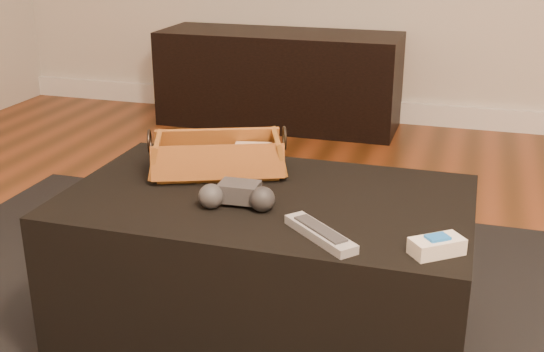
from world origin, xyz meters
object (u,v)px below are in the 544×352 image
(media_cabinet, at_px, (279,79))
(silver_remote, at_px, (320,233))
(game_controller, at_px, (238,195))
(wicker_basket, at_px, (218,158))
(tv_remote, at_px, (211,167))
(cream_gadget, at_px, (437,246))
(ottoman, at_px, (267,270))

(media_cabinet, relative_size, silver_remote, 6.95)
(media_cabinet, height_order, game_controller, media_cabinet)
(wicker_basket, distance_m, silver_remote, 0.48)
(tv_remote, xyz_separation_m, wicker_basket, (0.01, 0.02, 0.02))
(tv_remote, height_order, cream_gadget, cream_gadget)
(game_controller, bearing_deg, media_cabinet, 103.80)
(tv_remote, bearing_deg, game_controller, -80.60)
(game_controller, bearing_deg, cream_gadget, -13.45)
(ottoman, height_order, game_controller, game_controller)
(ottoman, distance_m, tv_remote, 0.31)
(ottoman, height_order, wicker_basket, wicker_basket)
(media_cabinet, distance_m, tv_remote, 2.01)
(wicker_basket, height_order, game_controller, wicker_basket)
(ottoman, relative_size, silver_remote, 5.32)
(media_cabinet, height_order, wicker_basket, wicker_basket)
(game_controller, height_order, cream_gadget, game_controller)
(wicker_basket, bearing_deg, ottoman, -33.67)
(ottoman, height_order, tv_remote, tv_remote)
(media_cabinet, xyz_separation_m, cream_gadget, (1.00, -2.26, 0.19))
(game_controller, bearing_deg, silver_remote, -25.89)
(ottoman, height_order, silver_remote, silver_remote)
(ottoman, bearing_deg, tv_remote, 152.56)
(game_controller, xyz_separation_m, silver_remote, (0.23, -0.11, -0.02))
(media_cabinet, distance_m, silver_remote, 2.39)
(tv_remote, xyz_separation_m, cream_gadget, (0.61, -0.30, -0.00))
(tv_remote, relative_size, wicker_basket, 0.47)
(media_cabinet, xyz_separation_m, wicker_basket, (0.40, -1.95, 0.22))
(media_cabinet, height_order, ottoman, media_cabinet)
(tv_remote, bearing_deg, cream_gadget, -53.74)
(tv_remote, height_order, silver_remote, tv_remote)
(ottoman, relative_size, wicker_basket, 2.50)
(wicker_basket, bearing_deg, tv_remote, -121.51)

